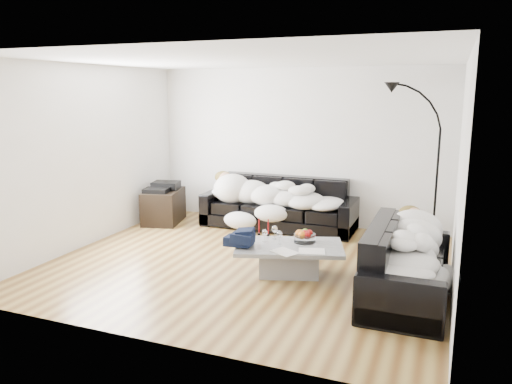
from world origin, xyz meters
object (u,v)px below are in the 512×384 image
(floor_lamp, at_px, (437,174))
(sleeper_back, at_px, (278,191))
(sofa_right, at_px, (408,261))
(fruit_bowl, at_px, (305,236))
(wine_glass_a, at_px, (275,233))
(shoes, at_px, (375,281))
(candle_right, at_px, (268,228))
(coffee_table, at_px, (289,260))
(wine_glass_b, at_px, (265,236))
(candle_left, at_px, (259,227))
(sofa_back, at_px, (279,203))
(sleeper_right, at_px, (409,241))
(wine_glass_c, at_px, (280,238))
(av_cabinet, at_px, (164,206))
(stereo, at_px, (163,186))

(floor_lamp, bearing_deg, sleeper_back, 174.63)
(sleeper_back, xyz_separation_m, floor_lamp, (2.41, 0.14, 0.40))
(sofa_right, relative_size, fruit_bowl, 7.14)
(wine_glass_a, distance_m, shoes, 1.36)
(sofa_right, bearing_deg, shoes, 66.25)
(sleeper_back, xyz_separation_m, fruit_bowl, (0.96, -1.75, -0.17))
(fruit_bowl, xyz_separation_m, candle_right, (-0.52, 0.09, 0.02))
(candle_right, bearing_deg, coffee_table, -36.92)
(wine_glass_b, bearing_deg, candle_left, 124.45)
(sofa_back, height_order, sleeper_right, sleeper_right)
(candle_right, bearing_deg, candle_left, -174.46)
(wine_glass_c, bearing_deg, fruit_bowl, 37.58)
(sofa_right, bearing_deg, sleeper_right, 0.00)
(sofa_back, height_order, floor_lamp, floor_lamp)
(sleeper_right, height_order, wine_glass_c, sleeper_right)
(fruit_bowl, bearing_deg, sleeper_back, 118.82)
(av_cabinet, bearing_deg, wine_glass_c, -45.25)
(coffee_table, distance_m, fruit_bowl, 0.36)
(sleeper_back, height_order, floor_lamp, floor_lamp)
(sleeper_back, bearing_deg, floor_lamp, 3.44)
(sleeper_right, relative_size, fruit_bowl, 6.12)
(candle_right, relative_size, stereo, 0.49)
(coffee_table, relative_size, wine_glass_a, 7.35)
(coffee_table, xyz_separation_m, wine_glass_c, (-0.12, -0.01, 0.27))
(fruit_bowl, bearing_deg, av_cabinet, 154.25)
(sofa_back, xyz_separation_m, candle_left, (0.32, -1.72, 0.08))
(av_cabinet, relative_size, stereo, 1.86)
(sofa_back, bearing_deg, candle_left, -79.43)
(sleeper_right, height_order, stereo, sleeper_right)
(fruit_bowl, height_order, wine_glass_c, same)
(candle_left, height_order, stereo, stereo)
(wine_glass_a, bearing_deg, sofa_right, -10.04)
(wine_glass_a, xyz_separation_m, stereo, (-2.52, 1.43, 0.16))
(coffee_table, distance_m, candle_left, 0.64)
(shoes, bearing_deg, floor_lamp, 86.58)
(sofa_right, distance_m, shoes, 0.52)
(sleeper_right, bearing_deg, coffee_table, 84.65)
(stereo, bearing_deg, sleeper_back, -3.24)
(sleeper_right, height_order, wine_glass_b, sleeper_right)
(wine_glass_a, height_order, wine_glass_c, wine_glass_a)
(sleeper_back, relative_size, shoes, 4.83)
(wine_glass_c, distance_m, shoes, 1.24)
(sleeper_back, distance_m, av_cabinet, 2.01)
(fruit_bowl, relative_size, candle_left, 1.27)
(wine_glass_b, xyz_separation_m, wine_glass_c, (0.21, -0.04, 0.01))
(floor_lamp, bearing_deg, candle_left, -147.91)
(coffee_table, xyz_separation_m, candle_right, (-0.38, 0.28, 0.30))
(sofa_back, relative_size, wine_glass_c, 14.83)
(candle_left, bearing_deg, av_cabinet, 149.78)
(sofa_back, xyz_separation_m, shoes, (1.86, -1.96, -0.36))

